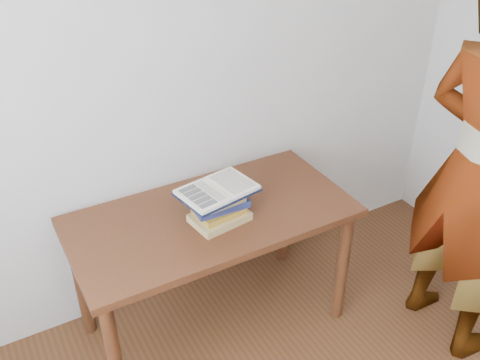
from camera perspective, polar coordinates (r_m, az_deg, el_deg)
desk at (r=2.49m, az=-2.98°, el=-5.44°), size 1.29×0.65×0.69m
book_stack at (r=2.36m, az=-2.25°, el=-2.96°), size 0.27×0.21×0.13m
open_book at (r=2.33m, az=-2.44°, el=-1.09°), size 0.36×0.28×0.03m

